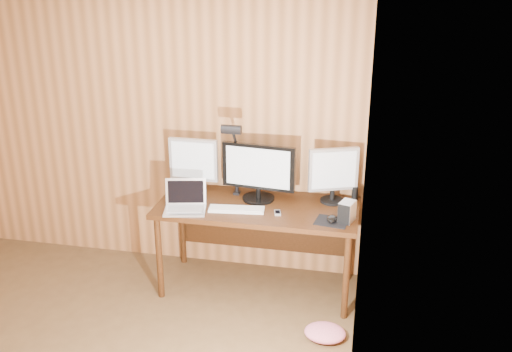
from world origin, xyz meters
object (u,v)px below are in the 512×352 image
(laptop, at_px, (185,202))
(desk_lamp, at_px, (234,149))
(hard_drive, at_px, (347,212))
(monitor_right, at_px, (333,173))
(phone, at_px, (278,213))
(monitor_center, at_px, (258,171))
(mouse, at_px, (332,219))
(monitor_left, at_px, (194,164))
(desk, at_px, (259,216))
(keyboard, at_px, (237,209))
(speaker, at_px, (355,194))

(laptop, height_order, desk_lamp, desk_lamp)
(hard_drive, height_order, desk_lamp, desk_lamp)
(monitor_right, xyz_separation_m, phone, (-0.39, -0.31, -0.24))
(monitor_center, xyz_separation_m, mouse, (0.62, -0.31, -0.22))
(hard_drive, bearing_deg, monitor_left, -175.67)
(desk, bearing_deg, phone, -45.86)
(keyboard, height_order, hard_drive, hard_drive)
(desk, distance_m, desk_lamp, 0.59)
(mouse, relative_size, speaker, 0.96)
(monitor_left, distance_m, monitor_right, 1.15)
(monitor_right, height_order, phone, monitor_right)
(desk, relative_size, speaker, 13.24)
(laptop, distance_m, phone, 0.72)
(monitor_center, distance_m, keyboard, 0.36)
(desk, distance_m, speaker, 0.80)
(mouse, bearing_deg, desk_lamp, 156.42)
(keyboard, height_order, mouse, mouse)
(hard_drive, distance_m, speaker, 0.40)
(monitor_right, relative_size, phone, 4.38)
(monitor_left, relative_size, hard_drive, 2.81)
(desk, xyz_separation_m, speaker, (0.75, 0.18, 0.18))
(desk, relative_size, desk_lamp, 2.35)
(mouse, xyz_separation_m, speaker, (0.15, 0.44, 0.04))
(monitor_center, bearing_deg, speaker, 15.88)
(laptop, bearing_deg, monitor_left, 83.78)
(hard_drive, bearing_deg, monitor_center, 178.10)
(monitor_right, bearing_deg, desk_lamp, 164.54)
(speaker, bearing_deg, desk, -166.51)
(desk, distance_m, monitor_center, 0.37)
(monitor_right, bearing_deg, desk, 170.83)
(monitor_right, relative_size, speaker, 3.75)
(mouse, relative_size, phone, 1.12)
(monitor_left, xyz_separation_m, monitor_right, (1.15, 0.01, -0.01))
(hard_drive, relative_size, speaker, 1.37)
(keyboard, relative_size, phone, 4.29)
(desk, bearing_deg, monitor_left, 169.38)
(desk, relative_size, keyboard, 3.61)
(laptop, relative_size, speaker, 3.00)
(keyboard, bearing_deg, phone, -4.89)
(monitor_center, xyz_separation_m, keyboard, (-0.12, -0.25, -0.23))
(laptop, height_order, speaker, laptop)
(monitor_center, distance_m, desk_lamp, 0.27)
(monitor_left, height_order, speaker, monitor_left)
(monitor_right, bearing_deg, hard_drive, -89.65)
(hard_drive, distance_m, phone, 0.53)
(monitor_left, bearing_deg, desk_lamp, -8.96)
(monitor_center, relative_size, laptop, 1.66)
(monitor_center, height_order, desk_lamp, desk_lamp)
(speaker, bearing_deg, mouse, -108.85)
(laptop, bearing_deg, desk_lamp, 30.27)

